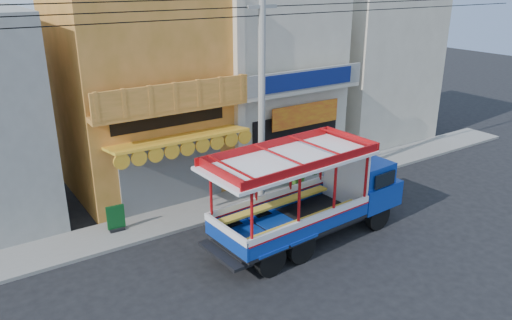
{
  "coord_description": "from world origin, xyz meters",
  "views": [
    {
      "loc": [
        -11.23,
        -11.67,
        8.62
      ],
      "look_at": [
        -1.79,
        2.5,
        2.31
      ],
      "focal_mm": 35.0,
      "sensor_mm": 36.0,
      "label": 1
    }
  ],
  "objects_px": {
    "utility_pole": "(265,79)",
    "potted_plant_b": "(335,165)",
    "songthaew_truck": "(320,191)",
    "potted_plant_a": "(298,173)",
    "potted_plant_c": "(313,164)",
    "green_sign": "(116,220)"
  },
  "relations": [
    {
      "from": "potted_plant_c",
      "to": "songthaew_truck",
      "type": "bearing_deg",
      "value": -20.19
    },
    {
      "from": "utility_pole",
      "to": "songthaew_truck",
      "type": "distance_m",
      "value": 4.62
    },
    {
      "from": "potted_plant_b",
      "to": "potted_plant_c",
      "type": "distance_m",
      "value": 0.97
    },
    {
      "from": "utility_pole",
      "to": "potted_plant_c",
      "type": "distance_m",
      "value": 5.77
    },
    {
      "from": "green_sign",
      "to": "potted_plant_b",
      "type": "distance_m",
      "value": 9.92
    },
    {
      "from": "green_sign",
      "to": "utility_pole",
      "type": "bearing_deg",
      "value": -8.52
    },
    {
      "from": "potted_plant_c",
      "to": "utility_pole",
      "type": "bearing_deg",
      "value": -54.06
    },
    {
      "from": "green_sign",
      "to": "potted_plant_b",
      "type": "xyz_separation_m",
      "value": [
        9.91,
        -0.43,
        0.11
      ]
    },
    {
      "from": "songthaew_truck",
      "to": "green_sign",
      "type": "bearing_deg",
      "value": 145.81
    },
    {
      "from": "green_sign",
      "to": "potted_plant_a",
      "type": "relative_size",
      "value": 0.88
    },
    {
      "from": "utility_pole",
      "to": "potted_plant_b",
      "type": "height_order",
      "value": "utility_pole"
    },
    {
      "from": "potted_plant_a",
      "to": "potted_plant_c",
      "type": "relative_size",
      "value": 1.15
    },
    {
      "from": "potted_plant_a",
      "to": "green_sign",
      "type": "bearing_deg",
      "value": 145.86
    },
    {
      "from": "green_sign",
      "to": "potted_plant_b",
      "type": "bearing_deg",
      "value": -2.46
    },
    {
      "from": "songthaew_truck",
      "to": "potted_plant_c",
      "type": "xyz_separation_m",
      "value": [
        3.34,
        4.32,
        -1.07
      ]
    },
    {
      "from": "potted_plant_a",
      "to": "potted_plant_b",
      "type": "xyz_separation_m",
      "value": [
        2.03,
        -0.1,
        -0.04
      ]
    },
    {
      "from": "green_sign",
      "to": "potted_plant_c",
      "type": "height_order",
      "value": "green_sign"
    },
    {
      "from": "utility_pole",
      "to": "potted_plant_a",
      "type": "distance_m",
      "value": 4.88
    },
    {
      "from": "songthaew_truck",
      "to": "potted_plant_a",
      "type": "bearing_deg",
      "value": 61.97
    },
    {
      "from": "songthaew_truck",
      "to": "potted_plant_c",
      "type": "relative_size",
      "value": 7.92
    },
    {
      "from": "potted_plant_a",
      "to": "potted_plant_b",
      "type": "relative_size",
      "value": 1.07
    },
    {
      "from": "potted_plant_a",
      "to": "songthaew_truck",
      "type": "bearing_deg",
      "value": -149.77
    }
  ]
}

